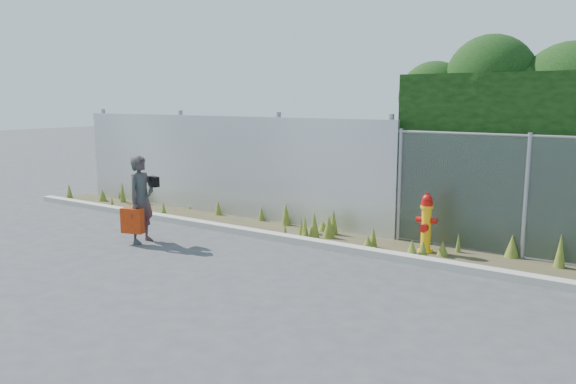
# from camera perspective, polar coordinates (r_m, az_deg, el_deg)

# --- Properties ---
(ground) EXTENTS (80.00, 80.00, 0.00)m
(ground) POSITION_cam_1_polar(r_m,az_deg,el_deg) (8.52, -3.65, -8.13)
(ground) COLOR #3C3C3F
(ground) RESTS_ON ground
(curb) EXTENTS (16.00, 0.22, 0.12)m
(curb) POSITION_cam_1_polar(r_m,az_deg,el_deg) (9.93, 2.74, -5.20)
(curb) COLOR #ACA79B
(curb) RESTS_ON ground
(weed_strip) EXTENTS (16.00, 1.31, 0.54)m
(weed_strip) POSITION_cam_1_polar(r_m,az_deg,el_deg) (10.45, 4.64, -4.02)
(weed_strip) COLOR #3E3823
(weed_strip) RESTS_ON ground
(corrugated_fence) EXTENTS (8.50, 0.21, 2.30)m
(corrugated_fence) POSITION_cam_1_polar(r_m,az_deg,el_deg) (12.60, -7.01, 2.70)
(corrugated_fence) COLOR silver
(corrugated_fence) RESTS_ON ground
(fire_hydrant) EXTENTS (0.35, 0.31, 1.03)m
(fire_hydrant) POSITION_cam_1_polar(r_m,az_deg,el_deg) (9.68, 13.85, -3.18)
(fire_hydrant) COLOR #FCB80D
(fire_hydrant) RESTS_ON ground
(woman) EXTENTS (0.44, 0.61, 1.58)m
(woman) POSITION_cam_1_polar(r_m,az_deg,el_deg) (10.40, -14.67, -0.71)
(woman) COLOR #0D564F
(woman) RESTS_ON ground
(red_tote_bag) EXTENTS (0.41, 0.15, 0.53)m
(red_tote_bag) POSITION_cam_1_polar(r_m,az_deg,el_deg) (10.37, -15.53, -2.83)
(red_tote_bag) COLOR #A61D09
(black_shoulder_bag) EXTENTS (0.25, 0.10, 0.19)m
(black_shoulder_bag) POSITION_cam_1_polar(r_m,az_deg,el_deg) (10.45, -13.49, 1.05)
(black_shoulder_bag) COLOR black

